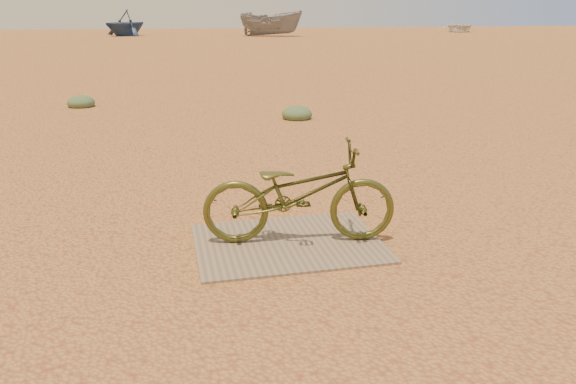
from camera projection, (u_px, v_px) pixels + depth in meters
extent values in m
plane|color=#BE8642|center=(329.00, 270.00, 4.55)|extent=(120.00, 120.00, 0.00)
cube|color=#816B54|center=(288.00, 243.00, 5.05)|extent=(1.65, 1.24, 0.02)
imported|color=#45481B|center=(299.00, 193.00, 4.93)|extent=(1.78, 0.86, 0.89)
imported|color=navy|center=(125.00, 23.00, 43.56)|extent=(4.98, 4.98, 1.99)
imported|color=gray|center=(271.00, 23.00, 43.12)|extent=(5.24, 3.79, 1.91)
imported|color=silver|center=(459.00, 27.00, 51.62)|extent=(4.90, 5.49, 0.94)
ellipsoid|color=#5A714A|center=(81.00, 107.00, 12.14)|extent=(0.58, 0.58, 0.32)
ellipsoid|color=#5A714A|center=(297.00, 119.00, 10.82)|extent=(0.58, 0.58, 0.32)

